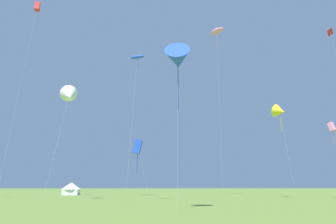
# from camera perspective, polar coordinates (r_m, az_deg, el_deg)

# --- Properties ---
(kite_blue_box) EXTENTS (3.52, 2.27, 11.01)m
(kite_blue_box) POSITION_cam_1_polar(r_m,az_deg,el_deg) (64.44, -5.46, -6.19)
(kite_blue_box) COLOR blue
(kite_blue_box) RESTS_ON ground
(kite_pink_parafoil) EXTENTS (3.22, 3.96, 34.21)m
(kite_pink_parafoil) POSITION_cam_1_polar(r_m,az_deg,el_deg) (69.90, 8.72, 14.03)
(kite_pink_parafoil) COLOR pink
(kite_pink_parafoil) RESTS_ON ground
(kite_pink_box) EXTENTS (1.34, 1.55, 11.76)m
(kite_pink_box) POSITION_cam_1_polar(r_m,az_deg,el_deg) (56.75, 27.17, -2.39)
(kite_pink_box) COLOR pink
(kite_pink_box) RESTS_ON ground
(kite_red_diamond) EXTENTS (2.52, 2.18, 27.55)m
(kite_red_diamond) POSITION_cam_1_polar(r_m,az_deg,el_deg) (60.42, 27.22, 11.39)
(kite_red_diamond) COLOR red
(kite_red_diamond) RESTS_ON ground
(kite_blue_parafoil) EXTENTS (2.16, 2.14, 19.40)m
(kite_blue_parafoil) POSITION_cam_1_polar(r_m,az_deg,el_deg) (44.47, -5.51, 9.66)
(kite_blue_parafoil) COLOR blue
(kite_blue_parafoil) RESTS_ON ground
(kite_yellow_delta) EXTENTS (2.99, 3.08, 15.20)m
(kite_yellow_delta) POSITION_cam_1_polar(r_m,az_deg,el_deg) (55.99, 19.35, 0.11)
(kite_yellow_delta) COLOR yellow
(kite_yellow_delta) RESTS_ON ground
(kite_blue_delta) EXTENTS (2.74, 3.21, 14.50)m
(kite_blue_delta) POSITION_cam_1_polar(r_m,az_deg,el_deg) (28.95, 1.77, 9.47)
(kite_blue_delta) COLOR blue
(kite_blue_delta) RESTS_ON ground
(kite_red_box) EXTENTS (2.93, 2.99, 34.87)m
(kite_red_box) POSITION_cam_1_polar(r_m,az_deg,el_deg) (66.13, -22.31, 16.92)
(kite_red_box) COLOR red
(kite_red_box) RESTS_ON ground
(kite_white_delta) EXTENTS (3.57, 4.09, 16.03)m
(kite_white_delta) POSITION_cam_1_polar(r_m,az_deg,el_deg) (47.54, -17.20, 2.84)
(kite_white_delta) COLOR white
(kite_white_delta) RESTS_ON ground
(festival_tent_right) EXTENTS (3.89, 3.89, 2.53)m
(festival_tent_right) POSITION_cam_1_polar(r_m,az_deg,el_deg) (70.75, -16.88, -12.86)
(festival_tent_right) COLOR white
(festival_tent_right) RESTS_ON ground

